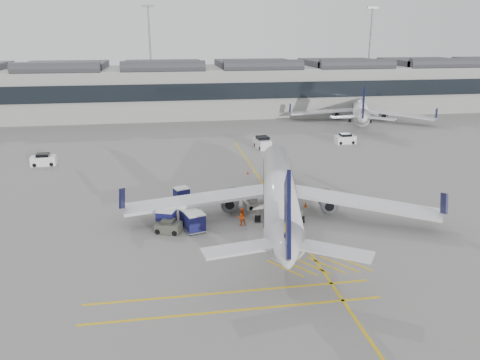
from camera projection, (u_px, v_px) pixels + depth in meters
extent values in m
plane|color=gray|center=(195.00, 239.00, 44.81)|extent=(220.00, 220.00, 0.00)
cube|color=#9E9E99|center=(173.00, 91.00, 110.85)|extent=(200.00, 20.00, 11.00)
cube|color=black|center=(174.00, 92.00, 100.96)|extent=(200.00, 0.50, 3.60)
cube|color=#38383D|center=(172.00, 64.00, 108.97)|extent=(200.00, 18.00, 1.40)
cylinder|color=slate|center=(151.00, 58.00, 121.12)|extent=(0.44, 0.44, 25.00)
cube|color=slate|center=(148.00, 6.00, 117.28)|extent=(3.00, 0.60, 0.50)
cylinder|color=slate|center=(369.00, 56.00, 130.41)|extent=(0.44, 0.44, 25.00)
cube|color=slate|center=(373.00, 8.00, 126.56)|extent=(3.00, 0.60, 0.50)
cube|color=gold|center=(273.00, 198.00, 55.76)|extent=(0.25, 60.00, 0.01)
cylinder|color=silver|center=(279.00, 189.00, 50.10)|extent=(9.00, 27.37, 3.42)
cone|color=silver|center=(276.00, 154.00, 64.80)|extent=(4.10, 4.26, 3.42)
cone|color=silver|center=(287.00, 253.00, 34.94)|extent=(4.25, 4.98, 3.42)
cube|color=silver|center=(198.00, 200.00, 49.42)|extent=(15.70, 4.87, 0.32)
cube|color=silver|center=(363.00, 202.00, 48.67)|extent=(15.01, 10.55, 0.32)
cylinder|color=slate|center=(231.00, 200.00, 51.20)|extent=(2.55, 3.60, 1.91)
cylinder|color=slate|center=(327.00, 201.00, 50.74)|extent=(2.55, 3.60, 1.91)
cube|color=black|center=(287.00, 218.00, 34.68)|extent=(1.70, 6.82, 7.61)
cylinder|color=black|center=(276.00, 182.00, 60.82)|extent=(0.37, 0.62, 0.58)
cylinder|color=black|center=(258.00, 219.00, 48.79)|extent=(0.77, 0.84, 0.73)
cylinder|color=black|center=(301.00, 219.00, 48.59)|extent=(0.77, 0.84, 0.73)
cylinder|color=silver|center=(361.00, 108.00, 103.74)|extent=(12.78, 25.33, 3.26)
cone|color=silver|center=(359.00, 99.00, 117.44)|extent=(4.32, 4.44, 3.26)
cone|color=silver|center=(362.00, 119.00, 89.61)|extent=(4.58, 5.08, 3.26)
cube|color=silver|center=(323.00, 112.00, 104.49)|extent=(14.92, 4.15, 0.30)
cube|color=silver|center=(400.00, 114.00, 101.04)|extent=(13.29, 11.87, 0.30)
cylinder|color=slate|center=(337.00, 114.00, 105.61)|extent=(2.86, 3.58, 1.82)
cylinder|color=slate|center=(383.00, 115.00, 103.51)|extent=(2.86, 3.58, 1.82)
cube|color=black|center=(363.00, 106.00, 89.35)|extent=(2.72, 6.21, 7.26)
cylinder|color=black|center=(359.00, 112.00, 113.75)|extent=(0.43, 0.61, 0.55)
cylinder|color=black|center=(350.00, 120.00, 102.90)|extent=(0.82, 0.87, 0.69)
cylinder|color=black|center=(370.00, 121.00, 101.99)|extent=(0.82, 0.87, 0.69)
cube|color=#BBB9B2|center=(261.00, 203.00, 53.13)|extent=(4.10, 2.13, 0.72)
cube|color=black|center=(269.00, 196.00, 53.18)|extent=(3.62, 1.66, 1.52)
cube|color=#BBB9B2|center=(251.00, 199.00, 52.57)|extent=(1.12, 1.46, 0.93)
cylinder|color=black|center=(251.00, 208.00, 52.09)|extent=(0.48, 0.25, 0.45)
cylinder|color=black|center=(247.00, 204.00, 53.39)|extent=(0.48, 0.25, 0.45)
cylinder|color=black|center=(275.00, 205.00, 52.94)|extent=(0.48, 0.25, 0.45)
cylinder|color=black|center=(270.00, 201.00, 54.25)|extent=(0.48, 0.25, 0.45)
cube|color=gray|center=(182.00, 201.00, 54.36)|extent=(2.13, 1.95, 0.12)
cube|color=#13154D|center=(182.00, 194.00, 54.11)|extent=(1.97, 1.85, 1.49)
cube|color=silver|center=(181.00, 188.00, 53.87)|extent=(2.04, 1.91, 0.10)
cylinder|color=black|center=(178.00, 204.00, 53.57)|extent=(0.25, 0.17, 0.23)
cylinder|color=black|center=(174.00, 201.00, 54.51)|extent=(0.25, 0.17, 0.23)
cylinder|color=black|center=(190.00, 202.00, 54.24)|extent=(0.25, 0.17, 0.23)
cylinder|color=black|center=(186.00, 199.00, 55.18)|extent=(0.25, 0.17, 0.23)
cube|color=gray|center=(167.00, 226.00, 47.27)|extent=(2.31, 2.12, 0.13)
cube|color=#13154D|center=(166.00, 218.00, 47.00)|extent=(2.14, 2.01, 1.61)
cube|color=silver|center=(166.00, 210.00, 46.74)|extent=(2.21, 2.08, 0.11)
cylinder|color=black|center=(157.00, 229.00, 46.86)|extent=(0.27, 0.19, 0.24)
cylinder|color=black|center=(162.00, 224.00, 48.00)|extent=(0.27, 0.19, 0.24)
cylinder|color=black|center=(172.00, 230.00, 46.57)|extent=(0.27, 0.19, 0.24)
cylinder|color=black|center=(176.00, 225.00, 47.72)|extent=(0.27, 0.19, 0.24)
cube|color=gray|center=(195.00, 230.00, 46.36)|extent=(2.23, 2.00, 0.13)
cube|color=#13154D|center=(195.00, 222.00, 46.09)|extent=(2.06, 1.90, 1.61)
cube|color=silver|center=(195.00, 214.00, 45.84)|extent=(2.13, 1.97, 0.11)
cylinder|color=black|center=(190.00, 235.00, 45.55)|extent=(0.26, 0.17, 0.24)
cylinder|color=black|center=(186.00, 230.00, 46.60)|extent=(0.26, 0.17, 0.24)
cylinder|color=black|center=(205.00, 232.00, 46.17)|extent=(0.26, 0.17, 0.24)
cylinder|color=black|center=(201.00, 227.00, 47.22)|extent=(0.26, 0.17, 0.24)
cube|color=gray|center=(189.00, 224.00, 47.92)|extent=(2.14, 1.99, 0.12)
cube|color=#13154D|center=(189.00, 217.00, 47.68)|extent=(1.98, 1.88, 1.45)
cube|color=silver|center=(189.00, 210.00, 47.44)|extent=(2.04, 1.95, 0.10)
cylinder|color=black|center=(186.00, 228.00, 47.13)|extent=(0.24, 0.18, 0.22)
cylinder|color=black|center=(181.00, 224.00, 48.00)|extent=(0.24, 0.18, 0.22)
cylinder|color=black|center=(198.00, 225.00, 47.88)|extent=(0.24, 0.18, 0.22)
cylinder|color=black|center=(193.00, 221.00, 48.75)|extent=(0.24, 0.18, 0.22)
imported|color=orange|center=(222.00, 197.00, 53.91)|extent=(0.66, 0.70, 1.60)
imported|color=#FF560D|center=(242.00, 217.00, 47.84)|extent=(1.02, 0.87, 1.83)
cube|color=#484B40|center=(168.00, 227.00, 46.21)|extent=(2.82, 2.28, 0.98)
cube|color=#484B40|center=(168.00, 222.00, 46.03)|extent=(1.53, 1.53, 0.49)
cylinder|color=black|center=(158.00, 231.00, 45.88)|extent=(0.60, 0.43, 0.55)
cylinder|color=black|center=(163.00, 226.00, 47.07)|extent=(0.60, 0.43, 0.55)
cylinder|color=black|center=(175.00, 233.00, 45.52)|extent=(0.60, 0.43, 0.55)
cylinder|color=black|center=(179.00, 228.00, 46.70)|extent=(0.60, 0.43, 0.55)
cone|color=#F24C0A|center=(248.00, 173.00, 65.20)|extent=(0.35, 0.35, 0.49)
cone|color=#F24C0A|center=(306.00, 205.00, 53.06)|extent=(0.38, 0.38, 0.53)
cube|color=white|center=(44.00, 161.00, 69.44)|extent=(3.62, 1.95, 1.37)
cube|color=black|center=(43.00, 155.00, 69.19)|extent=(1.85, 1.76, 0.59)
cylinder|color=black|center=(34.00, 165.00, 68.59)|extent=(0.60, 0.25, 0.59)
cylinder|color=black|center=(36.00, 162.00, 70.05)|extent=(0.60, 0.25, 0.59)
cylinder|color=black|center=(51.00, 164.00, 69.08)|extent=(0.60, 0.25, 0.59)
cylinder|color=black|center=(53.00, 162.00, 70.53)|extent=(0.60, 0.25, 0.59)
cube|color=white|center=(262.00, 144.00, 79.61)|extent=(2.48, 4.23, 1.56)
cube|color=black|center=(263.00, 138.00, 79.32)|extent=(2.13, 2.22, 0.67)
cylinder|color=black|center=(270.00, 148.00, 78.76)|extent=(0.32, 0.69, 0.67)
cylinder|color=black|center=(260.00, 148.00, 78.28)|extent=(0.32, 0.69, 0.67)
cylinder|color=black|center=(265.00, 144.00, 81.20)|extent=(0.32, 0.69, 0.67)
cylinder|color=black|center=(255.00, 145.00, 80.73)|extent=(0.32, 0.69, 0.67)
cube|color=white|center=(345.00, 140.00, 82.97)|extent=(3.59, 1.90, 1.37)
cube|color=black|center=(346.00, 135.00, 82.72)|extent=(1.83, 1.73, 0.59)
cylinder|color=black|center=(341.00, 143.00, 82.14)|extent=(0.60, 0.24, 0.59)
cylinder|color=black|center=(337.00, 141.00, 83.60)|extent=(0.60, 0.24, 0.59)
cylinder|color=black|center=(353.00, 143.00, 82.59)|extent=(0.60, 0.24, 0.59)
cylinder|color=black|center=(349.00, 141.00, 84.05)|extent=(0.60, 0.24, 0.59)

